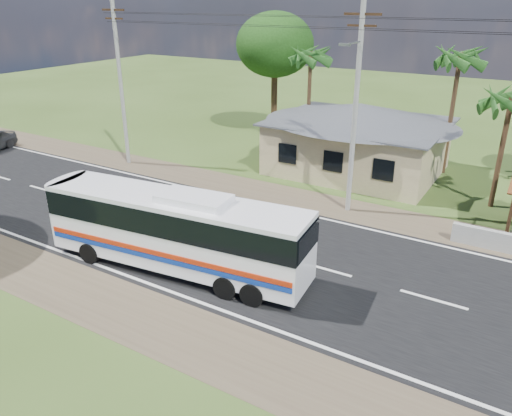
{
  "coord_description": "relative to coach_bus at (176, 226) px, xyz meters",
  "views": [
    {
      "loc": [
        11.52,
        -17.1,
        10.53
      ],
      "look_at": [
        0.58,
        1.0,
        1.56
      ],
      "focal_mm": 35.0,
      "sensor_mm": 36.0,
      "label": 1
    }
  ],
  "objects": [
    {
      "name": "palm_far",
      "position": [
        -3.32,
        19.18,
        4.67
      ],
      "size": [
        2.8,
        2.8,
        7.7
      ],
      "color": "#47301E",
      "rests_on": "ground"
    },
    {
      "name": "house",
      "position": [
        1.68,
        16.18,
        0.64
      ],
      "size": [
        12.4,
        10.0,
        5.0
      ],
      "color": "tan",
      "rests_on": "ground"
    },
    {
      "name": "ground",
      "position": [
        0.68,
        3.18,
        -2.0
      ],
      "size": [
        120.0,
        120.0,
        0.0
      ],
      "primitive_type": "plane",
      "color": "#314619",
      "rests_on": "ground"
    },
    {
      "name": "palm_mid",
      "position": [
        6.68,
        18.68,
        5.16
      ],
      "size": [
        2.8,
        2.8,
        8.2
      ],
      "color": "#47301E",
      "rests_on": "ground"
    },
    {
      "name": "tree_behind_house",
      "position": [
        -7.32,
        21.18,
        5.11
      ],
      "size": [
        6.0,
        6.0,
        9.61
      ],
      "color": "#47301E",
      "rests_on": "ground"
    },
    {
      "name": "palm_near",
      "position": [
        10.18,
        14.18,
        3.71
      ],
      "size": [
        2.8,
        2.8,
        6.7
      ],
      "color": "#47301E",
      "rests_on": "ground"
    },
    {
      "name": "coach_bus",
      "position": [
        0.0,
        0.0,
        0.0
      ],
      "size": [
        11.47,
        3.61,
        3.5
      ],
      "rotation": [
        0.0,
        0.0,
        0.11
      ],
      "color": "white",
      "rests_on": "ground"
    },
    {
      "name": "motorcycle",
      "position": [
        11.1,
        9.39,
        -1.56
      ],
      "size": [
        1.74,
        0.78,
        0.89
      ],
      "primitive_type": "imported",
      "rotation": [
        0.0,
        0.0,
        1.69
      ],
      "color": "black",
      "rests_on": "ground"
    },
    {
      "name": "utility_poles",
      "position": [
        3.34,
        9.67,
        3.77
      ],
      "size": [
        32.8,
        2.22,
        11.0
      ],
      "color": "#9E9E99",
      "rests_on": "ground"
    },
    {
      "name": "road",
      "position": [
        0.68,
        3.18,
        -1.99
      ],
      "size": [
        120.0,
        16.0,
        0.03
      ],
      "color": "black",
      "rests_on": "ground"
    }
  ]
}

